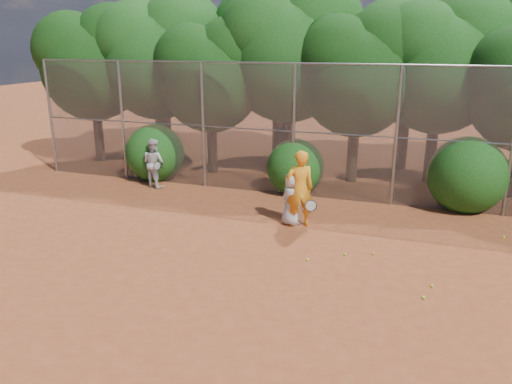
% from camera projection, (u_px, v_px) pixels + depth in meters
% --- Properties ---
extents(ground, '(80.00, 80.00, 0.00)m').
position_uv_depth(ground, '(263.00, 284.00, 9.90)').
color(ground, brown).
rests_on(ground, ground).
extents(fence_back, '(20.05, 0.09, 4.03)m').
position_uv_depth(fence_back, '(322.00, 131.00, 14.76)').
color(fence_back, gray).
rests_on(fence_back, ground).
extents(tree_0, '(4.38, 3.81, 6.00)m').
position_uv_depth(tree_0, '(94.00, 59.00, 18.96)').
color(tree_0, black).
rests_on(tree_0, ground).
extents(tree_1, '(4.64, 4.03, 6.35)m').
position_uv_depth(tree_1, '(158.00, 53.00, 18.56)').
color(tree_1, black).
rests_on(tree_1, ground).
extents(tree_2, '(3.99, 3.47, 5.47)m').
position_uv_depth(tree_2, '(212.00, 72.00, 17.32)').
color(tree_2, black).
rests_on(tree_2, ground).
extents(tree_3, '(4.89, 4.26, 6.70)m').
position_uv_depth(tree_3, '(290.00, 47.00, 17.21)').
color(tree_3, black).
rests_on(tree_3, ground).
extents(tree_4, '(4.19, 3.64, 5.73)m').
position_uv_depth(tree_4, '(359.00, 69.00, 16.08)').
color(tree_4, black).
rests_on(tree_4, ground).
extents(tree_5, '(4.51, 3.92, 6.17)m').
position_uv_depth(tree_5, '(442.00, 59.00, 15.94)').
color(tree_5, black).
rests_on(tree_5, ground).
extents(tree_9, '(4.83, 4.20, 6.62)m').
position_uv_depth(tree_9, '(164.00, 47.00, 20.90)').
color(tree_9, black).
rests_on(tree_9, ground).
extents(tree_10, '(5.15, 4.48, 7.06)m').
position_uv_depth(tree_10, '(280.00, 40.00, 19.45)').
color(tree_10, black).
rests_on(tree_10, ground).
extents(tree_11, '(4.64, 4.03, 6.35)m').
position_uv_depth(tree_11, '(412.00, 54.00, 17.66)').
color(tree_11, black).
rests_on(tree_11, ground).
extents(bush_0, '(2.00, 2.00, 2.00)m').
position_uv_depth(bush_0, '(155.00, 150.00, 17.17)').
color(bush_0, '#134310').
rests_on(bush_0, ground).
extents(bush_1, '(1.80, 1.80, 1.80)m').
position_uv_depth(bush_1, '(295.00, 165.00, 15.65)').
color(bush_1, '#134310').
rests_on(bush_1, ground).
extents(bush_2, '(2.20, 2.20, 2.20)m').
position_uv_depth(bush_2, '(468.00, 172.00, 14.03)').
color(bush_2, '#134310').
rests_on(bush_2, ground).
extents(player_yellow, '(0.95, 0.77, 2.01)m').
position_uv_depth(player_yellow, '(300.00, 189.00, 12.75)').
color(player_yellow, orange).
rests_on(player_yellow, ground).
extents(player_teen, '(0.81, 0.72, 1.42)m').
position_uv_depth(player_teen, '(292.00, 199.00, 12.92)').
color(player_teen, silver).
rests_on(player_teen, ground).
extents(player_white, '(0.93, 0.81, 1.60)m').
position_uv_depth(player_white, '(154.00, 163.00, 16.27)').
color(player_white, silver).
rests_on(player_white, ground).
extents(ball_0, '(0.07, 0.07, 0.07)m').
position_uv_depth(ball_0, '(345.00, 254.00, 11.22)').
color(ball_0, '#B9E028').
rests_on(ball_0, ground).
extents(ball_1, '(0.07, 0.07, 0.07)m').
position_uv_depth(ball_1, '(373.00, 253.00, 11.26)').
color(ball_1, '#B9E028').
rests_on(ball_1, ground).
extents(ball_2, '(0.07, 0.07, 0.07)m').
position_uv_depth(ball_2, '(424.00, 297.00, 9.34)').
color(ball_2, '#B9E028').
rests_on(ball_2, ground).
extents(ball_3, '(0.07, 0.07, 0.07)m').
position_uv_depth(ball_3, '(432.00, 286.00, 9.77)').
color(ball_3, '#B9E028').
rests_on(ball_3, ground).
extents(ball_4, '(0.07, 0.07, 0.07)m').
position_uv_depth(ball_4, '(308.00, 259.00, 10.96)').
color(ball_4, '#B9E028').
rests_on(ball_4, ground).
extents(ball_5, '(0.07, 0.07, 0.07)m').
position_uv_depth(ball_5, '(504.00, 237.00, 12.19)').
color(ball_5, '#B9E028').
rests_on(ball_5, ground).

